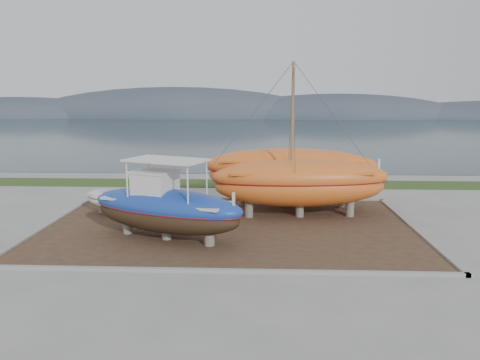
# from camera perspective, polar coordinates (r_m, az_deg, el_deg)

# --- Properties ---
(ground) EXTENTS (140.00, 140.00, 0.00)m
(ground) POSITION_cam_1_polar(r_m,az_deg,el_deg) (19.68, -2.18, -9.00)
(ground) COLOR gray
(ground) RESTS_ON ground
(dirt_patch) EXTENTS (18.00, 12.00, 0.06)m
(dirt_patch) POSITION_cam_1_polar(r_m,az_deg,el_deg) (23.47, -1.38, -5.71)
(dirt_patch) COLOR #422D1E
(dirt_patch) RESTS_ON ground
(curb_frame) EXTENTS (18.60, 12.60, 0.15)m
(curb_frame) POSITION_cam_1_polar(r_m,az_deg,el_deg) (23.46, -1.38, -5.60)
(curb_frame) COLOR gray
(curb_frame) RESTS_ON ground
(grass_strip) EXTENTS (44.00, 3.00, 0.08)m
(grass_strip) POSITION_cam_1_polar(r_m,az_deg,el_deg) (34.65, -0.10, -0.45)
(grass_strip) COLOR #284219
(grass_strip) RESTS_ON ground
(sea) EXTENTS (260.00, 100.00, 0.04)m
(sea) POSITION_cam_1_polar(r_m,az_deg,el_deg) (88.76, 1.50, 6.10)
(sea) COLOR #1A3034
(sea) RESTS_ON ground
(mountain_ridge) EXTENTS (200.00, 36.00, 20.00)m
(mountain_ridge) POSITION_cam_1_polar(r_m,az_deg,el_deg) (143.67, 1.89, 7.70)
(mountain_ridge) COLOR #333D49
(mountain_ridge) RESTS_ON ground
(blue_caique) EXTENTS (7.94, 5.05, 3.66)m
(blue_caique) POSITION_cam_1_polar(r_m,az_deg,el_deg) (21.21, -9.03, -2.38)
(blue_caique) COLOR #1A3EA5
(blue_caique) RESTS_ON dirt_patch
(white_dinghy) EXTENTS (4.86, 3.09, 1.37)m
(white_dinghy) POSITION_cam_1_polar(r_m,az_deg,el_deg) (26.29, -14.15, -2.67)
(white_dinghy) COLOR silver
(white_dinghy) RESTS_ON dirt_patch
(orange_sailboat) EXTENTS (9.66, 3.53, 8.13)m
(orange_sailboat) POSITION_cam_1_polar(r_m,az_deg,el_deg) (24.75, 7.47, 4.71)
(orange_sailboat) COLOR #D46120
(orange_sailboat) RESTS_ON dirt_patch
(orange_bare_hull) EXTENTS (10.27, 3.56, 3.32)m
(orange_bare_hull) POSITION_cam_1_polar(r_m,az_deg,el_deg) (27.63, 6.20, 0.27)
(orange_bare_hull) COLOR #D46120
(orange_bare_hull) RESTS_ON dirt_patch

